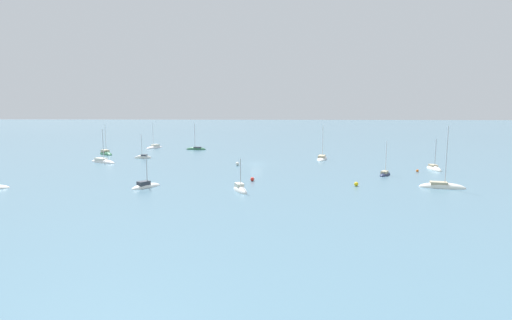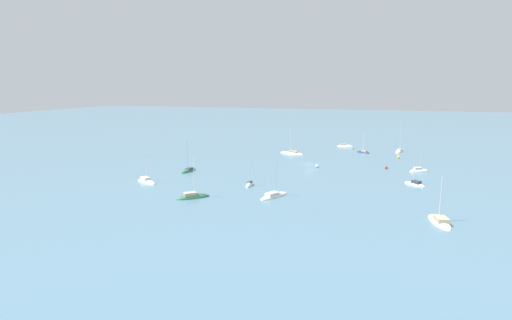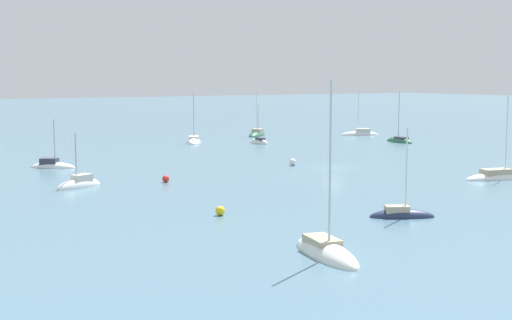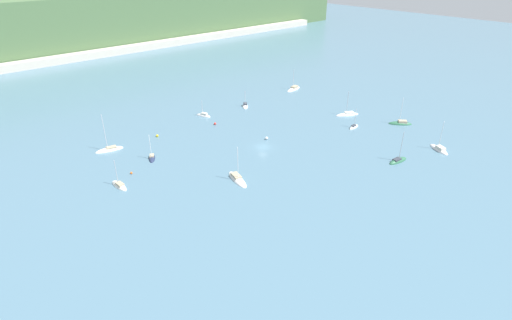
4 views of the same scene
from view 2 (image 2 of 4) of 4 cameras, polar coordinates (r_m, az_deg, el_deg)
The scene contains 17 objects.
ground_plane at distance 124.35m, azimuth 7.64°, elevation -0.60°, with size 600.00×600.00×0.00m, color slate.
sailboat_0 at distance 87.42m, azimuth 2.59°, elevation -5.21°, with size 8.43×5.84×9.24m.
sailboat_1 at distance 149.60m, azimuth 15.08°, elevation 1.05°, with size 4.04×5.29×7.76m.
sailboat_2 at distance 142.84m, azimuth 5.12°, elevation 0.93°, with size 4.53×9.24×9.88m.
sailboat_3 at distance 105.00m, azimuth 21.72°, elevation -3.26°, with size 5.07×5.58×6.60m.
sailboat_4 at distance 121.63m, azimuth 22.25°, elevation -1.50°, with size 3.62×5.69×6.43m.
sailboat_5 at distance 78.32m, azimuth 24.77°, elevation -8.05°, with size 8.99×4.52×9.02m.
sailboat_6 at distance 155.99m, azimuth 19.79°, elevation 1.16°, with size 8.01×3.78×11.82m.
sailboat_7 at distance 114.44m, azimuth -9.62°, elevation -1.58°, with size 6.78×2.73×9.37m.
sailboat_8 at distance 87.55m, azimuth -9.03°, elevation -5.29°, with size 6.82×7.10×9.64m.
sailboat_9 at distance 162.93m, azimuth 12.57°, elevation 1.90°, with size 2.24×6.29×7.78m.
sailboat_10 at distance 96.78m, azimuth -0.93°, elevation -3.65°, with size 4.71×1.63×7.38m.
sailboat_11 at distance 103.83m, azimuth -15.39°, elevation -3.03°, with size 5.27×7.50×9.31m.
mooring_buoy_0 at distance 119.55m, azimuth 8.71°, elevation -0.86°, with size 0.89×0.89×0.89m.
mooring_buoy_1 at distance 157.76m, azimuth 13.72°, elevation 1.65°, with size 0.58×0.58×0.58m.
mooring_buoy_2 at distance 122.73m, azimuth 18.11°, elevation -1.00°, with size 0.76×0.76×0.76m.
mooring_buoy_3 at distance 141.35m, azimuth 19.70°, elevation 0.37°, with size 0.77×0.77×0.77m.
Camera 2 is at (120.21, 21.19, 23.76)m, focal length 28.00 mm.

